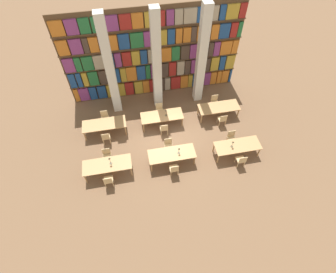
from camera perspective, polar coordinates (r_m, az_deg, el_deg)
The scene contains 27 objects.
ground_plane at distance 14.48m, azimuth -0.10°, elevation -1.23°, with size 40.00×40.00×0.00m, color brown.
bookshelf_bank at distance 15.71m, azimuth -3.12°, elevation 17.06°, with size 10.21×0.35×5.50m.
pillar_left at distance 14.49m, azimuth -12.57°, elevation 14.30°, with size 0.48×0.48×6.00m.
pillar_center at distance 14.56m, azimuth -2.50°, elevation 15.74°, with size 0.48×0.48×6.00m.
pillar_right at distance 15.04m, azimuth 7.31°, elevation 16.69°, with size 0.48×0.48×6.00m.
reading_table_0 at distance 13.18m, azimuth -13.10°, elevation -6.13°, with size 2.37×0.91×0.75m.
chair_0 at distance 12.96m, azimuth -12.84°, elevation -9.33°, with size 0.42×0.40×0.88m.
chair_1 at distance 13.76m, azimuth -13.15°, elevation -4.00°, with size 0.42×0.40×0.88m.
desk_lamp_0 at distance 12.84m, azimuth -12.57°, elevation -4.98°, with size 0.14×0.14×0.49m.
reading_table_1 at distance 13.19m, azimuth 0.84°, elevation -3.91°, with size 2.37×0.91×0.75m.
chair_2 at distance 12.97m, azimuth 1.34°, elevation -7.07°, with size 0.42×0.40×0.88m.
chair_3 at distance 13.76m, azimuth 0.10°, elevation -1.89°, with size 0.42×0.40×0.88m.
desk_lamp_1 at distance 12.93m, azimuth 2.40°, elevation -2.92°, with size 0.14×0.14×0.41m.
reading_table_2 at distance 13.95m, azimuth 14.87°, elevation -2.04°, with size 2.37×0.91×0.75m.
chair_4 at distance 13.74m, azimuth 15.67°, elevation -4.98°, with size 0.42×0.40×0.88m.
chair_5 at distance 14.48m, azimuth 13.66°, elevation -0.20°, with size 0.42×0.40×0.88m.
desk_lamp_2 at distance 13.54m, azimuth 13.93°, elevation -1.43°, with size 0.14×0.14×0.43m.
reading_table_3 at distance 14.81m, azimuth -13.72°, elevation 2.52°, with size 2.37×0.91×0.75m.
chair_6 at distance 14.47m, azimuth -13.35°, elevation -0.15°, with size 0.42×0.40×0.88m.
chair_7 at distance 15.45m, azimuth -13.59°, elevation 4.10°, with size 0.42×0.40×0.88m.
reading_table_4 at distance 14.80m, azimuth -1.34°, elevation 4.41°, with size 2.37×0.91×0.75m.
chair_8 at distance 14.47m, azimuth -0.87°, elevation 1.75°, with size 0.42×0.40×0.88m.
chair_9 at distance 15.44m, azimuth -1.86°, elevation 5.89°, with size 0.42×0.40×0.88m.
desk_lamp_3 at distance 14.53m, azimuth -0.44°, elevation 5.41°, with size 0.14×0.14×0.44m.
reading_table_5 at distance 15.54m, azimuth 10.99°, elevation 6.17°, with size 2.37×0.91×0.75m.
chair_10 at distance 15.23m, azimuth 11.75°, elevation 3.69°, with size 0.42×0.40×0.88m.
chair_11 at distance 16.16m, azimuth 10.13°, elevation 7.54°, with size 0.42×0.40×0.88m.
Camera 1 is at (-1.61, -8.52, 11.60)m, focal length 28.00 mm.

